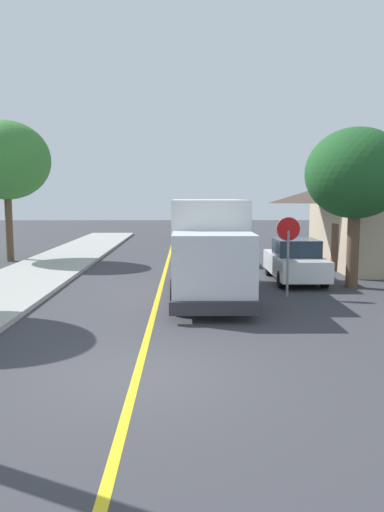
{
  "coord_description": "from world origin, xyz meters",
  "views": [
    {
      "loc": [
        0.91,
        -8.83,
        3.32
      ],
      "look_at": [
        1.12,
        6.89,
        1.4
      ],
      "focal_mm": 34.44,
      "sensor_mm": 36.0,
      "label": 1
    }
  ],
  "objects_px": {
    "street_tree_down_block": "(6,161)",
    "parked_car_far": "(201,230)",
    "street_tree_far_side": "(356,174)",
    "parked_van_across": "(295,261)",
    "box_truck": "(209,243)",
    "parked_car_mid": "(202,237)",
    "stop_sign": "(288,241)",
    "parked_car_near": "(213,249)"
  },
  "relations": [
    {
      "from": "parked_car_mid",
      "to": "parked_car_far",
      "type": "relative_size",
      "value": 1.01
    },
    {
      "from": "parked_car_far",
      "to": "street_tree_down_block",
      "type": "xyz_separation_m",
      "value": [
        -10.22,
        -12.23,
        4.31
      ]
    },
    {
      "from": "parked_car_far",
      "to": "street_tree_far_side",
      "type": "bearing_deg",
      "value": -76.18
    },
    {
      "from": "parked_car_mid",
      "to": "parked_van_across",
      "type": "bearing_deg",
      "value": -74.66
    },
    {
      "from": "parked_car_mid",
      "to": "parked_car_far",
      "type": "height_order",
      "value": "same"
    },
    {
      "from": "parked_car_mid",
      "to": "parked_car_far",
      "type": "bearing_deg",
      "value": 88.68
    },
    {
      "from": "parked_car_near",
      "to": "stop_sign",
      "type": "distance_m",
      "value": 7.93
    },
    {
      "from": "parked_car_near",
      "to": "parked_car_far",
      "type": "height_order",
      "value": "same"
    },
    {
      "from": "box_truck",
      "to": "parked_car_mid",
      "type": "height_order",
      "value": "box_truck"
    },
    {
      "from": "box_truck",
      "to": "parked_car_mid",
      "type": "distance_m",
      "value": 14.44
    },
    {
      "from": "street_tree_down_block",
      "to": "parked_car_far",
      "type": "bearing_deg",
      "value": 50.12
    },
    {
      "from": "parked_car_far",
      "to": "parked_car_mid",
      "type": "bearing_deg",
      "value": -91.32
    },
    {
      "from": "parked_car_near",
      "to": "street_tree_far_side",
      "type": "height_order",
      "value": "street_tree_far_side"
    },
    {
      "from": "parked_car_mid",
      "to": "parked_van_across",
      "type": "distance_m",
      "value": 12.23
    },
    {
      "from": "parked_car_mid",
      "to": "street_tree_down_block",
      "type": "xyz_separation_m",
      "value": [
        -10.06,
        -5.59,
        4.31
      ]
    },
    {
      "from": "box_truck",
      "to": "parked_van_across",
      "type": "distance_m",
      "value": 4.48
    },
    {
      "from": "parked_car_mid",
      "to": "street_tree_down_block",
      "type": "bearing_deg",
      "value": -150.96
    },
    {
      "from": "box_truck",
      "to": "street_tree_down_block",
      "type": "height_order",
      "value": "street_tree_down_block"
    },
    {
      "from": "parked_van_across",
      "to": "parked_car_mid",
      "type": "bearing_deg",
      "value": 105.34
    },
    {
      "from": "parked_van_across",
      "to": "street_tree_down_block",
      "type": "height_order",
      "value": "street_tree_down_block"
    },
    {
      "from": "box_truck",
      "to": "street_tree_down_block",
      "type": "bearing_deg",
      "value": 138.0
    },
    {
      "from": "box_truck",
      "to": "parked_car_far",
      "type": "bearing_deg",
      "value": 88.84
    },
    {
      "from": "parked_car_mid",
      "to": "street_tree_far_side",
      "type": "bearing_deg",
      "value": -69.09
    },
    {
      "from": "parked_car_near",
      "to": "stop_sign",
      "type": "xyz_separation_m",
      "value": [
        2.03,
        -7.59,
        1.06
      ]
    },
    {
      "from": "box_truck",
      "to": "stop_sign",
      "type": "height_order",
      "value": "box_truck"
    },
    {
      "from": "box_truck",
      "to": "parked_van_across",
      "type": "xyz_separation_m",
      "value": [
        3.51,
        2.61,
        -0.97
      ]
    },
    {
      "from": "parked_van_across",
      "to": "parked_car_near",
      "type": "bearing_deg",
      "value": 122.17
    },
    {
      "from": "parked_van_across",
      "to": "street_tree_far_side",
      "type": "xyz_separation_m",
      "value": [
        1.78,
        -1.34,
        3.31
      ]
    },
    {
      "from": "parked_car_far",
      "to": "parked_van_across",
      "type": "xyz_separation_m",
      "value": [
        3.08,
        -18.43,
        0.0
      ]
    },
    {
      "from": "box_truck",
      "to": "parked_van_across",
      "type": "bearing_deg",
      "value": 36.69
    },
    {
      "from": "stop_sign",
      "to": "street_tree_far_side",
      "type": "distance_m",
      "value": 3.84
    },
    {
      "from": "box_truck",
      "to": "street_tree_far_side",
      "type": "distance_m",
      "value": 5.92
    },
    {
      "from": "parked_car_mid",
      "to": "box_truck",
      "type": "bearing_deg",
      "value": -91.08
    },
    {
      "from": "parked_car_near",
      "to": "street_tree_far_side",
      "type": "bearing_deg",
      "value": -51.86
    },
    {
      "from": "stop_sign",
      "to": "street_tree_down_block",
      "type": "xyz_separation_m",
      "value": [
        -12.39,
        9.13,
        3.25
      ]
    },
    {
      "from": "parked_van_across",
      "to": "street_tree_down_block",
      "type": "relative_size",
      "value": 0.62
    },
    {
      "from": "parked_car_near",
      "to": "street_tree_far_side",
      "type": "xyz_separation_m",
      "value": [
        4.72,
        -6.01,
        3.31
      ]
    },
    {
      "from": "parked_van_across",
      "to": "parked_car_far",
      "type": "bearing_deg",
      "value": 99.49
    },
    {
      "from": "street_tree_far_side",
      "to": "parked_van_across",
      "type": "bearing_deg",
      "value": 143.02
    },
    {
      "from": "parked_car_mid",
      "to": "street_tree_far_side",
      "type": "relative_size",
      "value": 0.78
    },
    {
      "from": "street_tree_far_side",
      "to": "street_tree_down_block",
      "type": "distance_m",
      "value": 16.89
    },
    {
      "from": "street_tree_far_side",
      "to": "street_tree_down_block",
      "type": "height_order",
      "value": "street_tree_down_block"
    }
  ]
}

